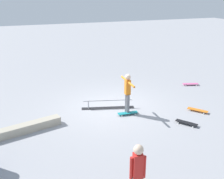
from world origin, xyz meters
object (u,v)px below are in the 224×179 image
at_px(grind_rail, 108,104).
at_px(loose_skateboard_black, 187,123).
at_px(skater_main, 128,91).
at_px(loose_skateboard_orange, 198,110).
at_px(skate_ledge, 27,128).
at_px(skateboard_main, 128,113).
at_px(bystander_red_shirt, 138,173).
at_px(loose_skateboard_pink, 190,84).

xyz_separation_m(grind_rail, loose_skateboard_black, (-2.22, 2.34, -0.09)).
xyz_separation_m(grind_rail, skater_main, (-0.55, 0.74, 0.79)).
xyz_separation_m(skater_main, loose_skateboard_orange, (-2.74, 0.82, -0.87)).
height_order(skate_ledge, loose_skateboard_orange, skate_ledge).
bearing_deg(skate_ledge, loose_skateboard_orange, 174.24).
height_order(skater_main, skateboard_main, skater_main).
distance_m(bystander_red_shirt, loose_skateboard_pink, 8.89).
bearing_deg(skate_ledge, bystander_red_shirt, 116.07).
bearing_deg(skater_main, skate_ledge, 94.17).
bearing_deg(skateboard_main, skater_main, 86.90).
distance_m(grind_rail, bystander_red_shirt, 5.42).
height_order(skater_main, loose_skateboard_pink, skater_main).
xyz_separation_m(grind_rail, skateboard_main, (-0.53, 0.86, -0.09)).
distance_m(skater_main, skateboard_main, 0.88).
relative_size(grind_rail, loose_skateboard_pink, 2.62).
bearing_deg(grind_rail, loose_skateboard_pink, -151.32).
relative_size(skateboard_main, loose_skateboard_black, 1.07).
bearing_deg(loose_skateboard_black, grind_rail, -173.05).
height_order(skate_ledge, loose_skateboard_black, skate_ledge).
height_order(grind_rail, skateboard_main, grind_rail).
relative_size(skateboard_main, bystander_red_shirt, 0.51).
relative_size(loose_skateboard_pink, loose_skateboard_black, 1.08).
relative_size(grind_rail, bystander_red_shirt, 1.35).
height_order(skateboard_main, loose_skateboard_black, same).
relative_size(skater_main, loose_skateboard_pink, 1.98).
bearing_deg(loose_skateboard_pink, loose_skateboard_black, -110.92).
height_order(bystander_red_shirt, loose_skateboard_black, bystander_red_shirt).
relative_size(grind_rail, loose_skateboard_orange, 2.89).
xyz_separation_m(grind_rail, bystander_red_shirt, (1.12, 5.25, 0.74)).
distance_m(skater_main, loose_skateboard_black, 2.47).
relative_size(grind_rail, skate_ledge, 0.92).
height_order(skater_main, loose_skateboard_black, skater_main).
height_order(loose_skateboard_black, loose_skateboard_orange, same).
bearing_deg(skateboard_main, skate_ledge, -173.97).
height_order(skate_ledge, skater_main, skater_main).
bearing_deg(grind_rail, loose_skateboard_orange, 169.32).
xyz_separation_m(bystander_red_shirt, loose_skateboard_pink, (-6.04, -6.47, -0.83)).
xyz_separation_m(loose_skateboard_black, loose_skateboard_orange, (-1.06, -0.78, 0.00)).
relative_size(skateboard_main, loose_skateboard_orange, 1.09).
bearing_deg(bystander_red_shirt, loose_skateboard_pink, -121.76).
xyz_separation_m(skate_ledge, bystander_red_shirt, (-2.13, 4.35, 0.75)).
bearing_deg(loose_skateboard_black, bystander_red_shirt, -85.60).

